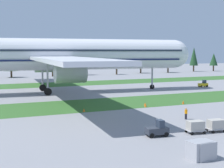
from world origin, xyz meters
name	(u,v)px	position (x,y,z in m)	size (l,w,h in m)	color
grass_strip_near	(114,103)	(0.00, 34.46, 0.00)	(320.00, 14.68, 0.01)	#336028
grass_strip_far	(57,84)	(0.00, 75.81, 0.00)	(320.00, 14.68, 0.01)	#336028
airliner	(55,54)	(-5.88, 55.36, 9.30)	(72.10, 88.96, 25.92)	white
baggage_tug	(158,130)	(-6.11, 8.73, 0.81)	(2.74, 1.62, 1.97)	#2D333D
cargo_dolly_lead	(195,126)	(-1.13, 8.08, 0.92)	(2.37, 1.77, 1.55)	#A3A3A8
cargo_dolly_second	(216,124)	(1.75, 7.71, 0.92)	(2.37, 1.77, 1.55)	#A3A3A8
pushback_tractor	(203,84)	(35.47, 51.20, 0.81)	(2.72, 1.55, 1.97)	yellow
ground_crew_marshaller	(186,113)	(3.10, 15.64, 0.95)	(0.36, 0.56, 1.74)	black
uld_container_0	(203,150)	(-6.82, -0.28, 0.85)	(2.00, 1.60, 1.70)	#A3A3A8
uld_container_1	(199,150)	(-7.19, -0.18, 0.87)	(2.00, 1.60, 1.74)	#A3A3A8
taxiway_marker_0	(145,104)	(4.08, 29.38, 0.27)	(0.44, 0.44, 0.55)	orange
taxiway_marker_1	(183,102)	(11.59, 27.91, 0.34)	(0.44, 0.44, 0.68)	orange
taxiway_marker_2	(146,105)	(3.33, 27.85, 0.34)	(0.44, 0.44, 0.67)	orange
taxiway_marker_3	(84,110)	(-8.40, 27.97, 0.26)	(0.44, 0.44, 0.52)	orange
distant_tree_line	(13,60)	(-7.77, 110.18, 6.61)	(185.72, 10.22, 11.99)	#4C3823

